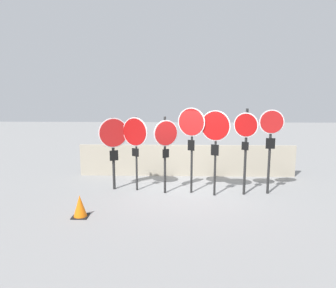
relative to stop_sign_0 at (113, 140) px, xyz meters
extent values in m
plane|color=gray|center=(2.32, -0.24, -1.58)|extent=(40.00, 40.00, 0.00)
cube|color=#A89E89|center=(2.32, 1.67, -1.02)|extent=(7.73, 0.12, 1.13)
cylinder|color=black|center=(-0.02, 0.05, -0.45)|extent=(0.09, 0.09, 2.26)
cylinder|color=white|center=(0.01, -0.01, 0.23)|extent=(0.84, 0.42, 0.92)
cylinder|color=red|center=(0.01, -0.03, 0.23)|extent=(0.78, 0.40, 0.86)
cube|color=black|center=(0.01, -0.01, -0.48)|extent=(0.25, 0.14, 0.32)
cylinder|color=black|center=(0.71, -0.04, -0.43)|extent=(0.06, 0.06, 2.30)
cylinder|color=white|center=(0.68, -0.08, 0.27)|extent=(0.79, 0.44, 0.89)
cylinder|color=#AD0F0F|center=(0.67, -0.10, 0.27)|extent=(0.74, 0.41, 0.83)
cube|color=black|center=(0.68, -0.08, -0.37)|extent=(0.22, 0.13, 0.25)
cylinder|color=black|center=(1.60, -0.29, -0.41)|extent=(0.07, 0.07, 2.33)
cylinder|color=white|center=(1.62, -0.34, 0.26)|extent=(0.69, 0.39, 0.78)
cylinder|color=red|center=(1.63, -0.36, 0.26)|extent=(0.64, 0.36, 0.72)
cube|color=black|center=(1.62, -0.34, -0.34)|extent=(0.19, 0.12, 0.26)
cylinder|color=black|center=(2.40, -0.24, -0.30)|extent=(0.07, 0.07, 2.55)
cylinder|color=white|center=(2.38, -0.29, 0.59)|extent=(0.78, 0.37, 0.85)
cylinder|color=red|center=(2.37, -0.30, 0.59)|extent=(0.72, 0.35, 0.79)
cube|color=black|center=(2.38, -0.29, -0.10)|extent=(0.20, 0.11, 0.32)
cylinder|color=black|center=(3.08, -0.47, -0.41)|extent=(0.07, 0.07, 2.35)
cylinder|color=white|center=(3.05, -0.52, 0.51)|extent=(0.82, 0.39, 0.88)
cylinder|color=#AD0F0F|center=(3.05, -0.54, 0.51)|extent=(0.76, 0.36, 0.82)
cube|color=black|center=(3.05, -0.52, -0.19)|extent=(0.22, 0.12, 0.32)
cylinder|color=black|center=(3.97, -0.37, -0.29)|extent=(0.08, 0.08, 2.58)
cylinder|color=white|center=(3.94, -0.42, 0.53)|extent=(0.64, 0.37, 0.72)
cylinder|color=#AD0F0F|center=(3.93, -0.44, 0.53)|extent=(0.59, 0.34, 0.66)
cube|color=black|center=(3.94, -0.42, -0.09)|extent=(0.19, 0.12, 0.24)
cylinder|color=black|center=(4.71, -0.26, -0.34)|extent=(0.08, 0.08, 2.49)
cylinder|color=white|center=(4.70, -0.32, 0.61)|extent=(0.71, 0.09, 0.71)
cylinder|color=red|center=(4.70, -0.33, 0.61)|extent=(0.65, 0.09, 0.65)
cube|color=black|center=(4.70, -0.32, -0.03)|extent=(0.27, 0.05, 0.31)
cube|color=black|center=(-0.44, -2.21, -1.57)|extent=(0.40, 0.40, 0.02)
cone|color=orange|center=(-0.44, -2.21, -1.29)|extent=(0.33, 0.33, 0.54)
camera|label=1|loc=(1.96, -9.86, 1.62)|focal=35.00mm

